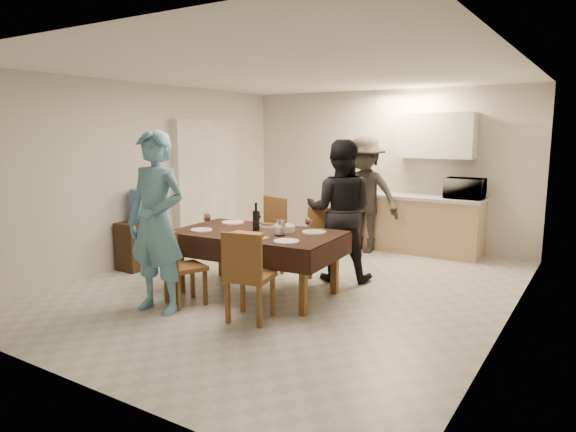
# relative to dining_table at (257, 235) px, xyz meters

# --- Properties ---
(floor) EXTENTS (5.00, 6.00, 0.02)m
(floor) POSITION_rel_dining_table_xyz_m (0.19, 0.44, -0.72)
(floor) COLOR beige
(floor) RESTS_ON ground
(ceiling) EXTENTS (5.00, 6.00, 0.02)m
(ceiling) POSITION_rel_dining_table_xyz_m (0.19, 0.44, 1.88)
(ceiling) COLOR white
(ceiling) RESTS_ON wall_back
(wall_back) EXTENTS (5.00, 0.02, 2.60)m
(wall_back) POSITION_rel_dining_table_xyz_m (0.19, 3.44, 0.58)
(wall_back) COLOR beige
(wall_back) RESTS_ON floor
(wall_front) EXTENTS (5.00, 0.02, 2.60)m
(wall_front) POSITION_rel_dining_table_xyz_m (0.19, -2.56, 0.58)
(wall_front) COLOR beige
(wall_front) RESTS_ON floor
(wall_left) EXTENTS (0.02, 6.00, 2.60)m
(wall_left) POSITION_rel_dining_table_xyz_m (-2.31, 0.44, 0.58)
(wall_left) COLOR beige
(wall_left) RESTS_ON floor
(wall_right) EXTENTS (0.02, 6.00, 2.60)m
(wall_right) POSITION_rel_dining_table_xyz_m (2.69, 0.44, 0.58)
(wall_right) COLOR beige
(wall_right) RESTS_ON floor
(stub_partition) EXTENTS (0.15, 1.40, 2.10)m
(stub_partition) POSITION_rel_dining_table_xyz_m (-2.23, 1.64, 0.33)
(stub_partition) COLOR white
(stub_partition) RESTS_ON floor
(kitchen_base_cabinet) EXTENTS (2.20, 0.60, 0.86)m
(kitchen_base_cabinet) POSITION_rel_dining_table_xyz_m (0.79, 3.12, -0.29)
(kitchen_base_cabinet) COLOR tan
(kitchen_base_cabinet) RESTS_ON floor
(kitchen_worktop) EXTENTS (2.24, 0.64, 0.05)m
(kitchen_worktop) POSITION_rel_dining_table_xyz_m (0.79, 3.12, 0.17)
(kitchen_worktop) COLOR #B0B0AC
(kitchen_worktop) RESTS_ON kitchen_base_cabinet
(upper_cabinet) EXTENTS (1.20, 0.34, 0.70)m
(upper_cabinet) POSITION_rel_dining_table_xyz_m (1.09, 3.26, 1.13)
(upper_cabinet) COLOR silver
(upper_cabinet) RESTS_ON wall_back
(dining_table) EXTENTS (1.99, 1.25, 0.75)m
(dining_table) POSITION_rel_dining_table_xyz_m (0.00, 0.00, 0.00)
(dining_table) COLOR black
(dining_table) RESTS_ON floor
(chair_near_left) EXTENTS (0.51, 0.53, 0.47)m
(chair_near_left) POSITION_rel_dining_table_xyz_m (-0.45, -0.83, -0.18)
(chair_near_left) COLOR brown
(chair_near_left) RESTS_ON floor
(chair_near_right) EXTENTS (0.51, 0.51, 0.51)m
(chair_near_right) POSITION_rel_dining_table_xyz_m (0.45, -0.84, -0.14)
(chair_near_right) COLOR brown
(chair_near_right) RESTS_ON floor
(chair_far_left) EXTENTS (0.59, 0.61, 0.56)m
(chair_far_left) POSITION_rel_dining_table_xyz_m (-0.45, 0.65, -0.08)
(chair_far_left) COLOR brown
(chair_far_left) RESTS_ON floor
(chair_far_right) EXTENTS (0.55, 0.56, 0.51)m
(chair_far_right) POSITION_rel_dining_table_xyz_m (0.45, 0.66, -0.14)
(chair_far_right) COLOR brown
(chair_far_right) RESTS_ON floor
(console) EXTENTS (0.36, 0.72, 0.67)m
(console) POSITION_rel_dining_table_xyz_m (-2.09, 0.12, -0.38)
(console) COLOR #312010
(console) RESTS_ON floor
(water_jug) EXTENTS (0.30, 0.30, 0.45)m
(water_jug) POSITION_rel_dining_table_xyz_m (-2.09, 0.12, 0.18)
(water_jug) COLOR #4765C2
(water_jug) RESTS_ON console
(wine_bottle) EXTENTS (0.08, 0.08, 0.33)m
(wine_bottle) POSITION_rel_dining_table_xyz_m (-0.05, 0.05, 0.20)
(wine_bottle) COLOR black
(wine_bottle) RESTS_ON dining_table
(water_pitcher) EXTENTS (0.12, 0.12, 0.19)m
(water_pitcher) POSITION_rel_dining_table_xyz_m (0.35, -0.05, 0.13)
(water_pitcher) COLOR white
(water_pitcher) RESTS_ON dining_table
(savoury_tart) EXTENTS (0.44, 0.33, 0.05)m
(savoury_tart) POSITION_rel_dining_table_xyz_m (0.10, -0.38, 0.06)
(savoury_tart) COLOR #AB6E32
(savoury_tart) RESTS_ON dining_table
(salad_bowl) EXTENTS (0.19, 0.19, 0.07)m
(salad_bowl) POSITION_rel_dining_table_xyz_m (0.30, 0.18, 0.07)
(salad_bowl) COLOR white
(salad_bowl) RESTS_ON dining_table
(mushroom_dish) EXTENTS (0.18, 0.18, 0.03)m
(mushroom_dish) POSITION_rel_dining_table_xyz_m (-0.05, 0.28, 0.05)
(mushroom_dish) COLOR white
(mushroom_dish) RESTS_ON dining_table
(wine_glass_a) EXTENTS (0.09, 0.09, 0.21)m
(wine_glass_a) POSITION_rel_dining_table_xyz_m (-0.55, -0.25, 0.14)
(wine_glass_a) COLOR white
(wine_glass_a) RESTS_ON dining_table
(wine_glass_b) EXTENTS (0.08, 0.08, 0.18)m
(wine_glass_b) POSITION_rel_dining_table_xyz_m (0.55, 0.25, 0.13)
(wine_glass_b) COLOR white
(wine_glass_b) RESTS_ON dining_table
(wine_glass_c) EXTENTS (0.08, 0.08, 0.18)m
(wine_glass_c) POSITION_rel_dining_table_xyz_m (-0.20, 0.30, 0.12)
(wine_glass_c) COLOR white
(wine_glass_c) RESTS_ON dining_table
(plate_near_left) EXTENTS (0.25, 0.25, 0.01)m
(plate_near_left) POSITION_rel_dining_table_xyz_m (-0.60, -0.30, 0.04)
(plate_near_left) COLOR white
(plate_near_left) RESTS_ON dining_table
(plate_near_right) EXTENTS (0.27, 0.27, 0.02)m
(plate_near_right) POSITION_rel_dining_table_xyz_m (0.60, -0.30, 0.04)
(plate_near_right) COLOR white
(plate_near_right) RESTS_ON dining_table
(plate_far_left) EXTENTS (0.29, 0.29, 0.02)m
(plate_far_left) POSITION_rel_dining_table_xyz_m (-0.60, 0.30, 0.04)
(plate_far_left) COLOR white
(plate_far_left) RESTS_ON dining_table
(plate_far_right) EXTENTS (0.28, 0.28, 0.02)m
(plate_far_right) POSITION_rel_dining_table_xyz_m (0.60, 0.30, 0.04)
(plate_far_right) COLOR white
(plate_far_right) RESTS_ON dining_table
(microwave) EXTENTS (0.56, 0.38, 0.31)m
(microwave) POSITION_rel_dining_table_xyz_m (1.61, 3.12, 0.35)
(microwave) COLOR silver
(microwave) RESTS_ON kitchen_worktop
(person_near) EXTENTS (0.75, 0.53, 1.93)m
(person_near) POSITION_rel_dining_table_xyz_m (-0.55, -1.05, 0.25)
(person_near) COLOR #5A96B2
(person_near) RESTS_ON floor
(person_far) EXTENTS (1.06, 0.94, 1.82)m
(person_far) POSITION_rel_dining_table_xyz_m (0.55, 1.05, 0.19)
(person_far) COLOR black
(person_far) RESTS_ON floor
(person_kitchen) EXTENTS (1.18, 0.68, 1.83)m
(person_kitchen) POSITION_rel_dining_table_xyz_m (0.16, 2.67, 0.20)
(person_kitchen) COLOR black
(person_kitchen) RESTS_ON floor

